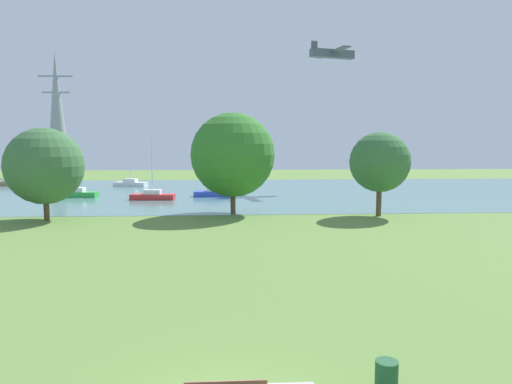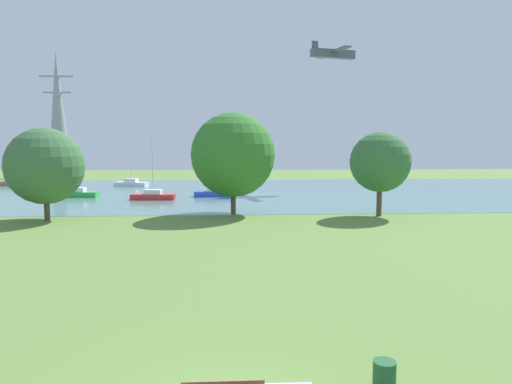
# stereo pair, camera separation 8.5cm
# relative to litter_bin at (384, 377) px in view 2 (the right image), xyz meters

# --- Properties ---
(ground_plane) EXTENTS (160.00, 160.00, 0.00)m
(ground_plane) POSITION_rel_litter_bin_xyz_m (-3.92, 20.83, -0.40)
(ground_plane) COLOR olive
(litter_bin) EXTENTS (0.56, 0.56, 0.80)m
(litter_bin) POSITION_rel_litter_bin_xyz_m (0.00, 0.00, 0.00)
(litter_bin) COLOR #1E512D
(litter_bin) RESTS_ON ground
(water_surface) EXTENTS (140.00, 40.00, 0.02)m
(water_surface) POSITION_rel_litter_bin_xyz_m (-3.92, 48.83, -0.39)
(water_surface) COLOR slate
(water_surface) RESTS_ON ground
(sailboat_white) EXTENTS (5.02, 2.67, 6.19)m
(sailboat_white) POSITION_rel_litter_bin_xyz_m (-18.12, 57.51, 0.05)
(sailboat_white) COLOR white
(sailboat_white) RESTS_ON water_surface
(sailboat_red) EXTENTS (4.89, 1.84, 6.97)m
(sailboat_red) POSITION_rel_litter_bin_xyz_m (-12.22, 40.63, 0.06)
(sailboat_red) COLOR red
(sailboat_red) RESTS_ON water_surface
(sailboat_blue) EXTENTS (4.86, 1.70, 6.48)m
(sailboat_blue) POSITION_rel_litter_bin_xyz_m (-5.53, 43.35, 0.06)
(sailboat_blue) COLOR blue
(sailboat_blue) RESTS_ON water_surface
(sailboat_green) EXTENTS (4.92, 1.93, 7.07)m
(sailboat_green) POSITION_rel_litter_bin_xyz_m (-21.40, 43.63, 0.06)
(sailboat_green) COLOR green
(sailboat_green) RESTS_ON water_surface
(sailboat_brown) EXTENTS (5.03, 2.98, 6.19)m
(sailboat_brown) POSITION_rel_litter_bin_xyz_m (-36.14, 59.43, 0.05)
(sailboat_brown) COLOR brown
(sailboat_brown) RESTS_ON water_surface
(tree_mid_shore) EXTENTS (6.09, 6.09, 7.41)m
(tree_mid_shore) POSITION_rel_litter_bin_xyz_m (-18.44, 27.05, 3.95)
(tree_mid_shore) COLOR brown
(tree_mid_shore) RESTS_ON ground
(tree_east_near) EXTENTS (7.32, 7.32, 8.83)m
(tree_east_near) POSITION_rel_litter_bin_xyz_m (-3.46, 29.56, 4.76)
(tree_east_near) COLOR brown
(tree_east_near) RESTS_ON ground
(tree_east_far) EXTENTS (5.09, 5.09, 7.14)m
(tree_east_far) POSITION_rel_litter_bin_xyz_m (8.95, 27.76, 4.18)
(tree_east_far) COLOR brown
(tree_east_far) RESTS_ON ground
(electricity_pylon) EXTENTS (6.40, 4.40, 23.60)m
(electricity_pylon) POSITION_rel_litter_bin_xyz_m (-36.27, 80.10, 11.41)
(electricity_pylon) COLOR gray
(electricity_pylon) RESTS_ON ground
(light_aircraft) EXTENTS (6.47, 8.40, 2.10)m
(light_aircraft) POSITION_rel_litter_bin_xyz_m (10.46, 53.70, 18.13)
(light_aircraft) COLOR #4C5156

